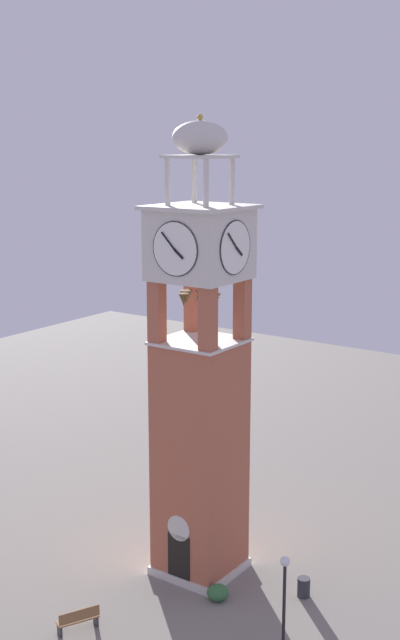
# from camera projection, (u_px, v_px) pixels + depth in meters

# --- Properties ---
(ground) EXTENTS (80.00, 80.00, 0.00)m
(ground) POSITION_uv_depth(u_px,v_px,m) (200.00, 570.00, 35.41)
(ground) COLOR gray
(clock_tower) EXTENTS (3.63, 3.63, 19.08)m
(clock_tower) POSITION_uv_depth(u_px,v_px,m) (200.00, 393.00, 33.73)
(clock_tower) COLOR #AD5B42
(clock_tower) RESTS_ON ground
(park_bench) EXTENTS (1.10, 1.63, 0.95)m
(park_bench) POSITION_uv_depth(u_px,v_px,m) (78.00, 619.00, 30.86)
(park_bench) COLOR brown
(park_bench) RESTS_ON ground
(lamp_post) EXTENTS (0.36, 0.36, 3.72)m
(lamp_post) POSITION_uv_depth(u_px,v_px,m) (285.00, 586.00, 29.21)
(lamp_post) COLOR black
(lamp_post) RESTS_ON ground
(trash_bin) EXTENTS (0.52, 0.52, 0.80)m
(trash_bin) POSITION_uv_depth(u_px,v_px,m) (304.00, 587.00, 33.26)
(trash_bin) COLOR #2D2D33
(trash_bin) RESTS_ON ground
(shrub_near_entry) EXTENTS (0.75, 0.75, 0.84)m
(shrub_near_entry) POSITION_uv_depth(u_px,v_px,m) (172.00, 540.00, 37.18)
(shrub_near_entry) COLOR #336638
(shrub_near_entry) RESTS_ON ground
(shrub_left_of_tower) EXTENTS (0.80, 0.80, 0.66)m
(shrub_left_of_tower) POSITION_uv_depth(u_px,v_px,m) (178.00, 529.00, 38.46)
(shrub_left_of_tower) COLOR #336638
(shrub_left_of_tower) RESTS_ON ground
(shrub_behind_bench) EXTENTS (0.89, 0.89, 0.62)m
(shrub_behind_bench) POSITION_uv_depth(u_px,v_px,m) (218.00, 592.00, 33.03)
(shrub_behind_bench) COLOR #336638
(shrub_behind_bench) RESTS_ON ground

